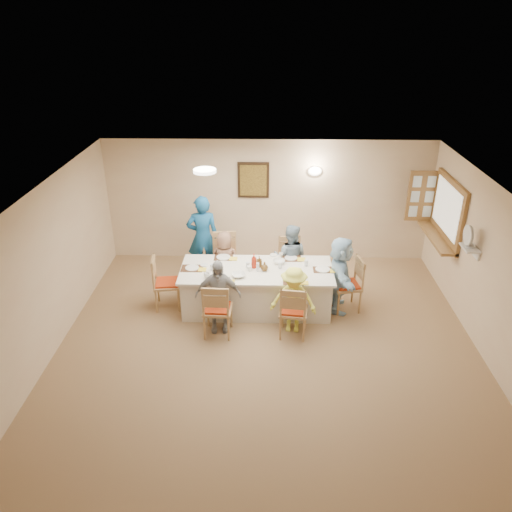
{
  "coord_description": "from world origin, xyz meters",
  "views": [
    {
      "loc": [
        -0.03,
        -6.01,
        4.71
      ],
      "look_at": [
        -0.2,
        1.4,
        1.05
      ],
      "focal_mm": 35.0,
      "sensor_mm": 36.0,
      "label": 1
    }
  ],
  "objects_px": {
    "chair_left_end": "(167,282)",
    "chair_front_right": "(293,310)",
    "diner_front_right": "(293,300)",
    "diner_back_left": "(225,261)",
    "chair_right_end": "(347,284)",
    "condiment_ketchup": "(254,261)",
    "caregiver": "(203,237)",
    "diner_right_end": "(340,274)",
    "chair_back_left": "(225,261)",
    "serving_hatch": "(448,211)",
    "chair_front_left": "(218,308)",
    "chair_back_right": "(290,263)",
    "diner_back_right": "(290,258)",
    "desk_fan": "(470,239)",
    "dining_table": "(257,289)",
    "diner_front_left": "(218,296)"
  },
  "relations": [
    {
      "from": "chair_back_left",
      "to": "caregiver",
      "type": "xyz_separation_m",
      "value": [
        -0.45,
        0.35,
        0.32
      ]
    },
    {
      "from": "diner_back_left",
      "to": "chair_left_end",
      "type": "bearing_deg",
      "value": 44.48
    },
    {
      "from": "chair_back_right",
      "to": "chair_right_end",
      "type": "relative_size",
      "value": 0.98
    },
    {
      "from": "caregiver",
      "to": "chair_left_end",
      "type": "bearing_deg",
      "value": 58.31
    },
    {
      "from": "desk_fan",
      "to": "diner_front_right",
      "type": "distance_m",
      "value": 2.87
    },
    {
      "from": "serving_hatch",
      "to": "chair_right_end",
      "type": "bearing_deg",
      "value": -153.61
    },
    {
      "from": "caregiver",
      "to": "diner_right_end",
      "type": "bearing_deg",
      "value": 146.85
    },
    {
      "from": "caregiver",
      "to": "condiment_ketchup",
      "type": "height_order",
      "value": "caregiver"
    },
    {
      "from": "chair_back_left",
      "to": "diner_front_right",
      "type": "distance_m",
      "value": 1.91
    },
    {
      "from": "diner_back_left",
      "to": "diner_front_left",
      "type": "relative_size",
      "value": 0.91
    },
    {
      "from": "chair_left_end",
      "to": "chair_front_right",
      "type": "bearing_deg",
      "value": -117.13
    },
    {
      "from": "chair_front_right",
      "to": "diner_front_right",
      "type": "distance_m",
      "value": 0.16
    },
    {
      "from": "desk_fan",
      "to": "caregiver",
      "type": "xyz_separation_m",
      "value": [
        -4.34,
        1.58,
        -0.72
      ]
    },
    {
      "from": "chair_left_end",
      "to": "diner_front_left",
      "type": "relative_size",
      "value": 0.77
    },
    {
      "from": "desk_fan",
      "to": "dining_table",
      "type": "height_order",
      "value": "desk_fan"
    },
    {
      "from": "chair_back_right",
      "to": "chair_left_end",
      "type": "height_order",
      "value": "chair_left_end"
    },
    {
      "from": "desk_fan",
      "to": "chair_left_end",
      "type": "height_order",
      "value": "desk_fan"
    },
    {
      "from": "serving_hatch",
      "to": "chair_front_right",
      "type": "distance_m",
      "value": 3.44
    },
    {
      "from": "chair_back_left",
      "to": "condiment_ketchup",
      "type": "bearing_deg",
      "value": -61.08
    },
    {
      "from": "caregiver",
      "to": "condiment_ketchup",
      "type": "distance_m",
      "value": 1.48
    },
    {
      "from": "diner_front_right",
      "to": "chair_left_end",
      "type": "bearing_deg",
      "value": 171.05
    },
    {
      "from": "diner_back_right",
      "to": "diner_front_left",
      "type": "relative_size",
      "value": 1.03
    },
    {
      "from": "serving_hatch",
      "to": "chair_back_left",
      "type": "height_order",
      "value": "serving_hatch"
    },
    {
      "from": "diner_back_left",
      "to": "diner_back_right",
      "type": "distance_m",
      "value": 1.2
    },
    {
      "from": "diner_front_right",
      "to": "caregiver",
      "type": "distance_m",
      "value": 2.48
    },
    {
      "from": "desk_fan",
      "to": "condiment_ketchup",
      "type": "bearing_deg",
      "value": 171.65
    },
    {
      "from": "diner_front_right",
      "to": "diner_right_end",
      "type": "relative_size",
      "value": 0.84
    },
    {
      "from": "chair_front_left",
      "to": "chair_left_end",
      "type": "distance_m",
      "value": 1.24
    },
    {
      "from": "chair_right_end",
      "to": "condiment_ketchup",
      "type": "distance_m",
      "value": 1.65
    },
    {
      "from": "chair_front_right",
      "to": "diner_front_right",
      "type": "relative_size",
      "value": 0.82
    },
    {
      "from": "chair_back_left",
      "to": "diner_right_end",
      "type": "distance_m",
      "value": 2.18
    },
    {
      "from": "condiment_ketchup",
      "to": "chair_front_right",
      "type": "bearing_deg",
      "value": -53.0
    },
    {
      "from": "chair_front_left",
      "to": "caregiver",
      "type": "xyz_separation_m",
      "value": [
        -0.45,
        1.95,
        0.35
      ]
    },
    {
      "from": "diner_back_left",
      "to": "diner_front_right",
      "type": "height_order",
      "value": "diner_front_right"
    },
    {
      "from": "diner_right_end",
      "to": "chair_right_end",
      "type": "bearing_deg",
      "value": -87.28
    },
    {
      "from": "diner_front_right",
      "to": "dining_table",
      "type": "bearing_deg",
      "value": 140.03
    },
    {
      "from": "diner_front_right",
      "to": "diner_back_left",
      "type": "bearing_deg",
      "value": 140.03
    },
    {
      "from": "chair_back_right",
      "to": "diner_right_end",
      "type": "bearing_deg",
      "value": -46.43
    },
    {
      "from": "diner_back_left",
      "to": "diner_right_end",
      "type": "distance_m",
      "value": 2.13
    },
    {
      "from": "chair_right_end",
      "to": "chair_front_right",
      "type": "bearing_deg",
      "value": -60.19
    },
    {
      "from": "chair_front_left",
      "to": "caregiver",
      "type": "bearing_deg",
      "value": -74.48
    },
    {
      "from": "diner_back_left",
      "to": "caregiver",
      "type": "height_order",
      "value": "caregiver"
    },
    {
      "from": "diner_back_left",
      "to": "diner_front_right",
      "type": "relative_size",
      "value": 1.0
    },
    {
      "from": "chair_back_left",
      "to": "chair_right_end",
      "type": "height_order",
      "value": "chair_back_left"
    },
    {
      "from": "diner_back_left",
      "to": "diner_front_left",
      "type": "height_order",
      "value": "diner_front_left"
    },
    {
      "from": "chair_right_end",
      "to": "diner_front_left",
      "type": "bearing_deg",
      "value": -82.74
    },
    {
      "from": "diner_front_right",
      "to": "caregiver",
      "type": "bearing_deg",
      "value": 140.64
    },
    {
      "from": "serving_hatch",
      "to": "diner_back_left",
      "type": "height_order",
      "value": "serving_hatch"
    },
    {
      "from": "serving_hatch",
      "to": "chair_left_end",
      "type": "distance_m",
      "value": 5.14
    },
    {
      "from": "serving_hatch",
      "to": "diner_back_right",
      "type": "bearing_deg",
      "value": -175.13
    }
  ]
}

